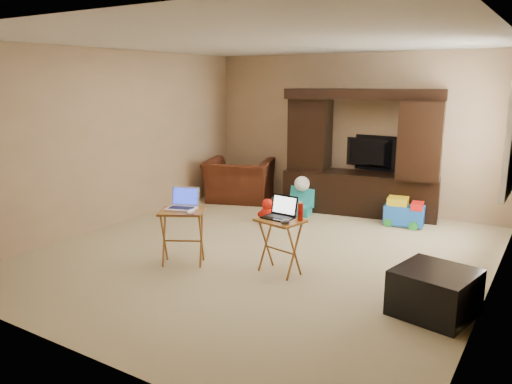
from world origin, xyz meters
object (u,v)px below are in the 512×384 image
Objects in this scene: television at (367,153)px; water_bottle at (300,212)px; mouse_left at (191,212)px; child_rocker at (298,198)px; laptop_left at (181,199)px; tray_table_left at (183,237)px; plush_toy at (268,210)px; tray_table_right at (280,246)px; entertainment_center at (362,152)px; laptop_right at (278,208)px; ottoman at (435,292)px; push_toy at (404,212)px; mouse_right at (285,222)px; recliner at (239,181)px.

television is 3.09m from water_bottle.
television is 7.65× the size of mouse_left.
child_rocker is 2.68m from laptop_left.
television is 1.55× the size of tray_table_left.
water_bottle reaches higher than plush_toy.
water_bottle is (1.28, 0.42, 0.38)m from tray_table_left.
child_rocker is 0.82× the size of tray_table_left.
television is at bearing 78.71° from mouse_left.
child_rocker is at bearing 124.59° from tray_table_right.
entertainment_center is 3.74× the size of tray_table_left.
laptop_right is at bearing 97.19° from television.
tray_table_left is 2.00× the size of laptop_right.
ottoman is at bearing 6.58° from mouse_left.
tray_table_left is at bearing -161.61° from water_bottle.
ottoman is at bearing 7.74° from tray_table_right.
tray_table_left is at bearing -88.28° from plush_toy.
push_toy is (0.81, -0.59, -0.72)m from television.
recliner is at bearing 131.63° from mouse_right.
laptop_left is (-0.14, -2.63, 0.49)m from child_rocker.
push_toy is at bearing 62.75° from mouse_left.
water_bottle is (0.38, -2.82, -0.27)m from entertainment_center.
mouse_left is (0.25, -2.07, 0.48)m from plush_toy.
laptop_right reaches higher than push_toy.
entertainment_center is 12.72× the size of water_bottle.
television is 3.11× the size of laptop_right.
water_bottle is at bearing 24.45° from mouse_left.
ottoman is at bearing -77.72° from push_toy.
child_rocker is at bearing 50.84° from television.
entertainment_center is 18.41× the size of mouse_left.
recliner is 1.97× the size of push_toy.
television is at bearing 96.95° from laptop_right.
tray_table_left reaches higher than push_toy.
tray_table_left is 1.17m from laptop_right.
recliner is at bearing 93.13° from laptop_left.
mouse_left is (-0.71, -3.55, -0.27)m from television.
ottoman is (3.92, -2.69, -0.15)m from recliner.
ottoman is at bearing -14.59° from laptop_left.
mouse_right is at bearing -94.11° from entertainment_center.
recliner is 1.32m from child_rocker.
water_bottle is at bearing -49.70° from plush_toy.
mouse_right reaches higher than tray_table_right.
television reaches higher than mouse_right.
entertainment_center is at bearing 52.39° from plush_toy.
plush_toy is at bearing -116.59° from child_rocker.
mouse_right is (1.24, 0.19, -0.12)m from laptop_left.
tray_table_right reaches higher than ottoman.
mouse_right is (-1.53, 0.00, 0.42)m from ottoman.
tray_table_left reaches higher than child_rocker.
television is 3.63m from mouse_left.
water_bottle is at bearing 115.04° from recliner.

